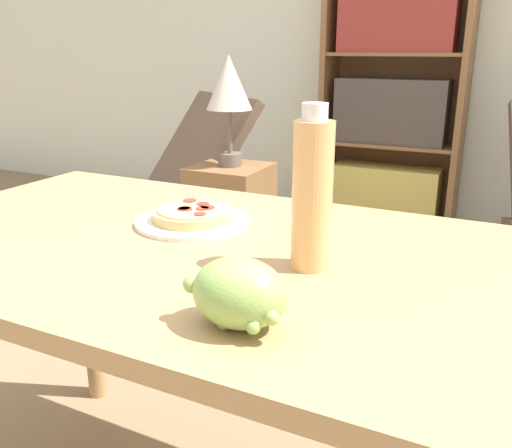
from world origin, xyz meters
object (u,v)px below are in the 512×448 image
(pizza_on_plate, at_px, (193,217))
(bookshelf, at_px, (392,108))
(grape_bunch, at_px, (239,293))
(lounge_chair_near, at_px, (173,210))
(table_lamp, at_px, (229,88))
(drink_bottle, at_px, (312,194))
(side_table, at_px, (231,225))

(pizza_on_plate, relative_size, bookshelf, 0.15)
(grape_bunch, bearing_deg, lounge_chair_near, 127.37)
(lounge_chair_near, xyz_separation_m, table_lamp, (0.42, -0.12, 0.66))
(pizza_on_plate, bearing_deg, table_lamp, 115.49)
(pizza_on_plate, distance_m, drink_bottle, 0.36)
(grape_bunch, xyz_separation_m, lounge_chair_near, (-1.32, 1.73, -0.51))
(side_table, bearing_deg, drink_bottle, -56.32)
(bookshelf, bearing_deg, table_lamp, -112.25)
(grape_bunch, distance_m, drink_bottle, 0.25)
(bookshelf, bearing_deg, lounge_chair_near, -130.54)
(pizza_on_plate, height_order, table_lamp, table_lamp)
(pizza_on_plate, bearing_deg, drink_bottle, -20.58)
(bookshelf, distance_m, side_table, 1.36)
(bookshelf, bearing_deg, drink_bottle, -80.38)
(bookshelf, bearing_deg, pizza_on_plate, -87.29)
(drink_bottle, height_order, side_table, drink_bottle)
(drink_bottle, distance_m, lounge_chair_near, 2.08)
(pizza_on_plate, distance_m, side_table, 1.46)
(drink_bottle, distance_m, bookshelf, 2.58)
(pizza_on_plate, xyz_separation_m, side_table, (-0.60, 1.25, -0.47))
(drink_bottle, height_order, lounge_chair_near, drink_bottle)
(drink_bottle, relative_size, table_lamp, 0.56)
(side_table, distance_m, table_lamp, 0.65)
(table_lamp, bearing_deg, grape_bunch, -60.79)
(bookshelf, xyz_separation_m, table_lamp, (-0.48, -1.17, 0.17))
(lounge_chair_near, relative_size, bookshelf, 0.62)
(pizza_on_plate, xyz_separation_m, lounge_chair_near, (-1.02, 1.37, -0.48))
(pizza_on_plate, bearing_deg, side_table, 115.49)
(drink_bottle, xyz_separation_m, bookshelf, (-0.43, 2.54, -0.11))
(grape_bunch, bearing_deg, pizza_on_plate, 130.29)
(pizza_on_plate, distance_m, lounge_chair_near, 1.77)
(pizza_on_plate, relative_size, side_table, 0.42)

